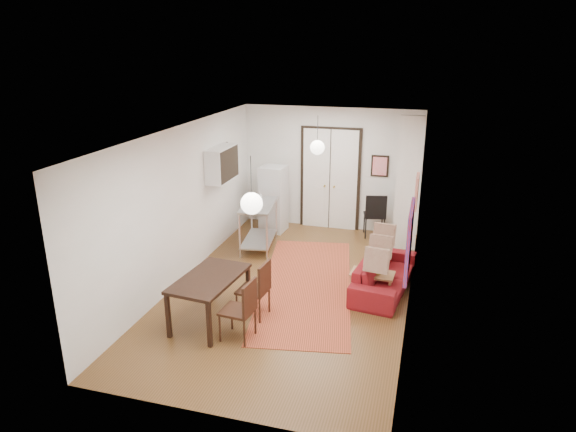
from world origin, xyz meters
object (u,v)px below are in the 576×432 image
(coffee_table, at_px, (372,275))
(black_side_chair, at_px, (375,210))
(dining_chair_far, at_px, (239,302))
(kitchen_counter, at_px, (259,219))
(dining_table, at_px, (209,282))
(sofa, at_px, (385,274))
(dining_chair_near, at_px, (255,282))
(fridge, at_px, (273,199))

(coffee_table, bearing_deg, black_side_chair, 95.95)
(black_side_chair, bearing_deg, dining_chair_far, 61.20)
(kitchen_counter, bearing_deg, dining_chair_far, -83.76)
(coffee_table, distance_m, dining_table, 3.01)
(sofa, height_order, dining_chair_near, dining_chair_near)
(sofa, relative_size, dining_chair_near, 2.10)
(sofa, bearing_deg, black_side_chair, 18.39)
(sofa, bearing_deg, fridge, 58.01)
(sofa, bearing_deg, dining_chair_near, 134.54)
(kitchen_counter, distance_m, dining_chair_far, 3.57)
(dining_table, bearing_deg, kitchen_counter, 94.94)
(dining_chair_near, height_order, black_side_chair, black_side_chair)
(coffee_table, relative_size, dining_chair_near, 0.82)
(coffee_table, height_order, kitchen_counter, kitchen_counter)
(dining_chair_near, bearing_deg, fridge, -161.44)
(sofa, bearing_deg, kitchen_counter, 73.74)
(sofa, height_order, dining_table, dining_table)
(fridge, bearing_deg, coffee_table, -38.65)
(kitchen_counter, relative_size, black_side_chair, 1.33)
(coffee_table, height_order, dining_table, dining_table)
(dining_chair_near, bearing_deg, sofa, 132.17)
(sofa, xyz_separation_m, coffee_table, (-0.21, -0.10, 0.00))
(fridge, relative_size, dining_chair_far, 1.62)
(coffee_table, xyz_separation_m, dining_table, (-2.37, -1.81, 0.40))
(dining_chair_far, bearing_deg, dining_table, -107.15)
(dining_chair_far, xyz_separation_m, black_side_chair, (1.47, 4.96, 0.05))
(dining_chair_near, bearing_deg, kitchen_counter, -156.72)
(sofa, distance_m, fridge, 3.78)
(dining_chair_near, xyz_separation_m, black_side_chair, (1.47, 4.26, 0.05))
(dining_table, relative_size, black_side_chair, 1.43)
(dining_table, relative_size, dining_chair_near, 1.53)
(fridge, height_order, dining_chair_near, fridge)
(sofa, distance_m, black_side_chair, 2.85)
(kitchen_counter, bearing_deg, black_side_chair, 24.64)
(fridge, bearing_deg, sofa, -35.30)
(dining_table, distance_m, dining_chair_near, 0.76)
(sofa, distance_m, dining_table, 3.24)
(dining_table, distance_m, black_side_chair, 5.14)
(coffee_table, xyz_separation_m, black_side_chair, (-0.30, 2.89, 0.31))
(coffee_table, relative_size, kitchen_counter, 0.58)
(fridge, xyz_separation_m, dining_chair_far, (0.89, -4.58, -0.22))
(sofa, distance_m, dining_chair_near, 2.48)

